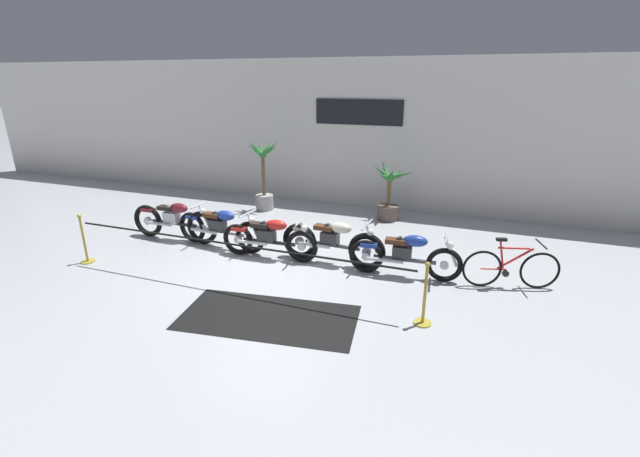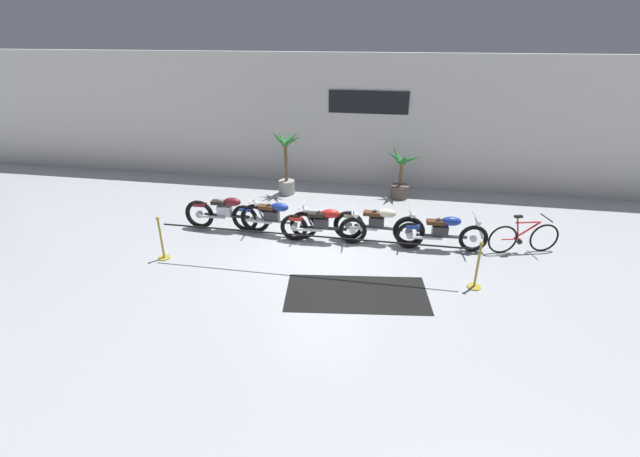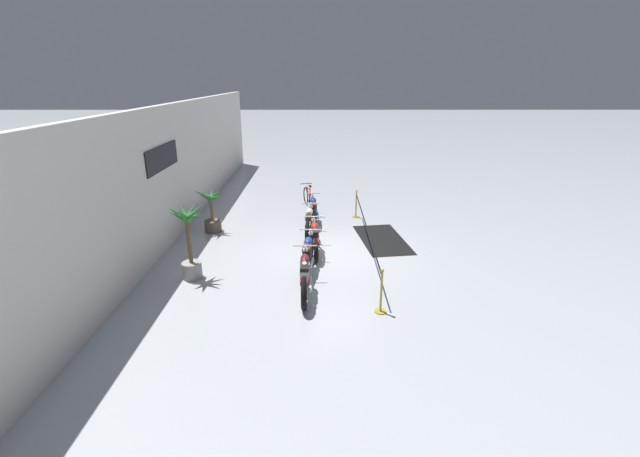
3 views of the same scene
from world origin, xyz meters
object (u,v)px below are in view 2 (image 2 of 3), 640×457
at_px(stanchion_mid_left, 476,272).
at_px(floor_banner, 357,294).
at_px(potted_palm_left_of_row, 400,178).
at_px(bicycle, 523,238).
at_px(stanchion_far_left, 253,239).
at_px(potted_palm_right_of_row, 286,164).
at_px(motorcycle_red_2, 324,225).
at_px(motorcycle_blue_4, 442,232).
at_px(motorcycle_blue_1, 274,218).
at_px(motorcycle_maroon_0, 227,213).
at_px(motorcycle_cream_3, 379,225).

height_order(stanchion_mid_left, floor_banner, stanchion_mid_left).
distance_m(potted_palm_left_of_row, floor_banner, 5.77).
height_order(bicycle, stanchion_far_left, stanchion_far_left).
bearing_deg(potted_palm_right_of_row, motorcycle_red_2, -61.25).
bearing_deg(motorcycle_red_2, stanchion_mid_left, -23.86).
bearing_deg(floor_banner, motorcycle_blue_4, 43.82).
distance_m(motorcycle_blue_1, stanchion_far_left, 1.70).
xyz_separation_m(motorcycle_maroon_0, motorcycle_red_2, (2.59, -0.21, -0.02)).
distance_m(potted_palm_right_of_row, stanchion_far_left, 4.73).
distance_m(motorcycle_maroon_0, floor_banner, 4.39).
distance_m(motorcycle_maroon_0, motorcycle_cream_3, 3.93).
bearing_deg(floor_banner, motorcycle_blue_1, 127.35).
xyz_separation_m(bicycle, potted_palm_right_of_row, (-6.47, 2.89, 0.61)).
xyz_separation_m(motorcycle_red_2, potted_palm_left_of_row, (1.81, 3.50, 0.18)).
distance_m(motorcycle_blue_4, stanchion_far_left, 4.43).
xyz_separation_m(potted_palm_right_of_row, floor_banner, (2.80, -5.37, -0.99)).
xyz_separation_m(potted_palm_left_of_row, potted_palm_right_of_row, (-3.56, -0.31, 0.36)).
bearing_deg(motorcycle_blue_1, bicycle, 1.09).
height_order(motorcycle_blue_4, potted_palm_right_of_row, potted_palm_right_of_row).
bearing_deg(bicycle, floor_banner, -145.98).
bearing_deg(potted_palm_right_of_row, motorcycle_blue_1, -81.85).
relative_size(bicycle, floor_banner, 0.59).
distance_m(motorcycle_blue_4, bicycle, 1.89).
bearing_deg(motorcycle_cream_3, stanchion_far_left, -146.98).
height_order(bicycle, potted_palm_right_of_row, potted_palm_right_of_row).
relative_size(motorcycle_maroon_0, motorcycle_blue_4, 1.07).
bearing_deg(motorcycle_cream_3, floor_banner, -96.78).
bearing_deg(motorcycle_cream_3, motorcycle_maroon_0, 179.77).
bearing_deg(motorcycle_blue_4, motorcycle_maroon_0, 178.57).
relative_size(potted_palm_right_of_row, floor_banner, 0.72).
distance_m(motorcycle_blue_1, bicycle, 6.04).
relative_size(motorcycle_blue_4, potted_palm_left_of_row, 1.34).
height_order(potted_palm_left_of_row, potted_palm_right_of_row, potted_palm_right_of_row).
xyz_separation_m(bicycle, floor_banner, (-3.67, -2.48, -0.38)).
height_order(motorcycle_blue_1, stanchion_far_left, stanchion_far_left).
bearing_deg(potted_palm_left_of_row, bicycle, -47.77).
xyz_separation_m(motorcycle_maroon_0, potted_palm_right_of_row, (0.84, 2.97, 0.51)).
bearing_deg(motorcycle_blue_4, potted_palm_left_of_row, 106.78).
xyz_separation_m(potted_palm_left_of_row, stanchion_mid_left, (1.60, -5.01, -0.28)).
distance_m(motorcycle_maroon_0, potted_palm_right_of_row, 3.13).
relative_size(motorcycle_maroon_0, motorcycle_red_2, 1.08).
bearing_deg(stanchion_mid_left, motorcycle_red_2, 156.14).
height_order(motorcycle_blue_4, potted_palm_left_of_row, potted_palm_left_of_row).
bearing_deg(motorcycle_red_2, potted_palm_right_of_row, 118.75).
xyz_separation_m(motorcycle_cream_3, potted_palm_right_of_row, (-3.09, 2.99, 0.52)).
distance_m(bicycle, stanchion_far_left, 6.28).
xyz_separation_m(motorcycle_blue_1, motorcycle_cream_3, (2.66, 0.02, 0.01)).
bearing_deg(motorcycle_blue_1, potted_palm_left_of_row, 46.69).
bearing_deg(floor_banner, motorcycle_maroon_0, 138.92).
distance_m(motorcycle_maroon_0, stanchion_mid_left, 6.25).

